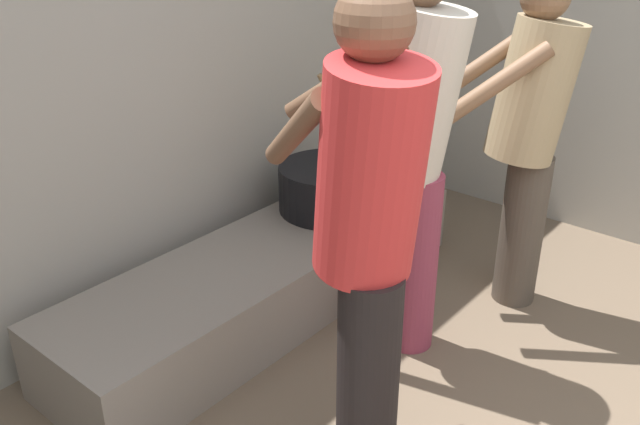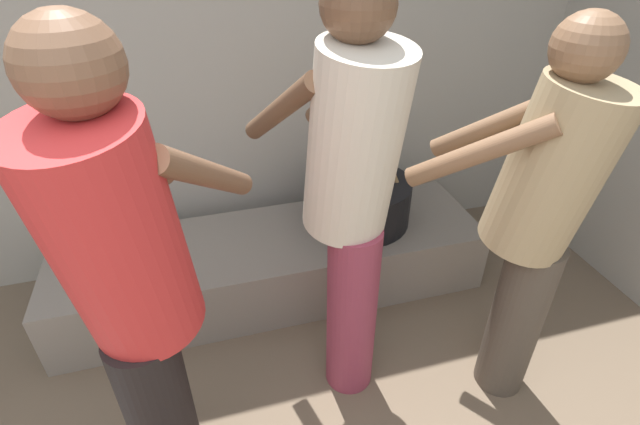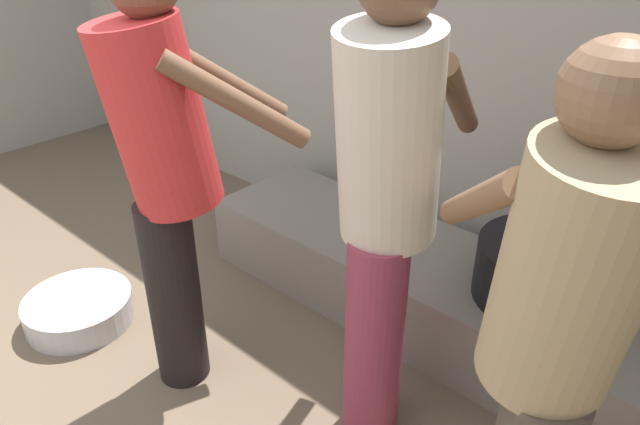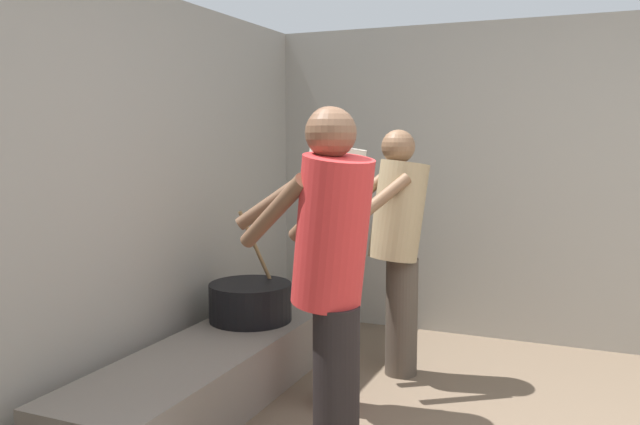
% 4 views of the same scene
% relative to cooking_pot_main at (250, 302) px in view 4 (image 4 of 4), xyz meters
% --- Properties ---
extents(block_enclosure_rear, '(5.59, 0.20, 2.30)m').
position_rel_cooking_pot_main_xyz_m(block_enclosure_rear, '(-1.28, 0.49, 0.69)').
color(block_enclosure_rear, '#9E998E').
rests_on(block_enclosure_rear, ground_plane).
extents(block_enclosure_right, '(0.20, 5.47, 2.30)m').
position_rel_cooking_pot_main_xyz_m(block_enclosure_right, '(1.41, -2.15, 0.69)').
color(block_enclosure_right, '#9E998E').
rests_on(block_enclosure_right, ground_plane).
extents(hearth_ledge, '(2.17, 0.60, 0.34)m').
position_rel_cooking_pot_main_xyz_m(hearth_ledge, '(-0.49, -0.03, -0.29)').
color(hearth_ledge, slate).
rests_on(hearth_ledge, ground_plane).
extents(cooking_pot_main, '(0.51, 0.51, 0.69)m').
position_rel_cooking_pot_main_xyz_m(cooking_pot_main, '(0.00, 0.00, 0.00)').
color(cooking_pot_main, black).
rests_on(cooking_pot_main, hearth_ledge).
extents(cook_in_red_shirt, '(0.60, 0.74, 1.61)m').
position_rel_cooking_pot_main_xyz_m(cook_in_red_shirt, '(-0.99, -0.95, 0.46)').
color(cook_in_red_shirt, black).
rests_on(cook_in_red_shirt, ground_plane).
extents(cook_in_cream_shirt, '(0.51, 0.74, 1.64)m').
position_rel_cooking_pot_main_xyz_m(cook_in_cream_shirt, '(-0.30, -0.65, 0.48)').
color(cook_in_cream_shirt, '#8C3347').
rests_on(cook_in_cream_shirt, ground_plane).
extents(cook_in_tan_shirt, '(0.68, 0.68, 1.52)m').
position_rel_cooking_pot_main_xyz_m(cook_in_tan_shirt, '(0.32, -0.85, 0.41)').
color(cook_in_tan_shirt, '#4C4238').
rests_on(cook_in_tan_shirt, ground_plane).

